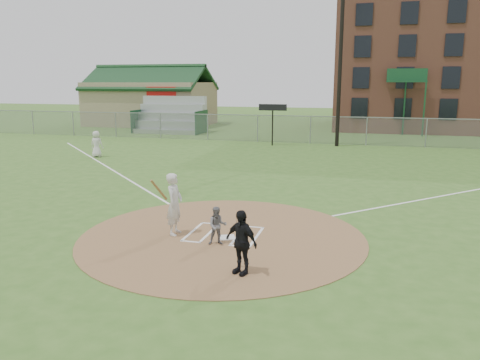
% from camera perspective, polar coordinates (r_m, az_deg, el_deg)
% --- Properties ---
extents(ground, '(140.00, 140.00, 0.00)m').
position_cam_1_polar(ground, '(13.96, -2.15, -6.88)').
color(ground, '#386221').
rests_on(ground, ground).
extents(dirt_circle, '(8.40, 8.40, 0.02)m').
position_cam_1_polar(dirt_circle, '(13.95, -2.15, -6.84)').
color(dirt_circle, olive).
rests_on(dirt_circle, ground).
extents(home_plate, '(0.59, 0.59, 0.03)m').
position_cam_1_polar(home_plate, '(13.75, -1.56, -7.01)').
color(home_plate, silver).
rests_on(home_plate, dirt_circle).
extents(foul_line_third, '(17.04, 17.04, 0.01)m').
position_cam_1_polar(foul_line_third, '(25.58, -15.59, 1.38)').
color(foul_line_third, white).
rests_on(foul_line_third, ground).
extents(catcher, '(0.64, 0.57, 1.08)m').
position_cam_1_polar(catcher, '(13.08, -2.77, -5.59)').
color(catcher, slate).
rests_on(catcher, dirt_circle).
extents(umpire, '(0.99, 0.74, 1.56)m').
position_cam_1_polar(umpire, '(11.08, 0.13, -7.57)').
color(umpire, black).
rests_on(umpire, dirt_circle).
extents(ondeck_player, '(0.79, 0.53, 1.58)m').
position_cam_1_polar(ondeck_player, '(29.62, -17.08, 4.21)').
color(ondeck_player, silver).
rests_on(ondeck_player, ground).
extents(batters_boxes, '(2.08, 1.88, 0.01)m').
position_cam_1_polar(batters_boxes, '(14.08, -1.97, -6.59)').
color(batters_boxes, white).
rests_on(batters_boxes, dirt_circle).
extents(batter_at_plate, '(0.68, 1.03, 1.85)m').
position_cam_1_polar(batter_at_plate, '(13.96, -8.00, -2.91)').
color(batter_at_plate, silver).
rests_on(batter_at_plate, dirt_circle).
extents(outfield_fence, '(56.08, 0.08, 2.03)m').
position_cam_1_polar(outfield_fence, '(35.01, 8.58, 6.09)').
color(outfield_fence, slate).
rests_on(outfield_fence, ground).
extents(bleachers, '(6.08, 3.20, 3.20)m').
position_cam_1_polar(bleachers, '(42.45, -8.57, 7.87)').
color(bleachers, '#B7BABF').
rests_on(bleachers, ground).
extents(clubhouse, '(12.20, 8.71, 6.23)m').
position_cam_1_polar(clubhouse, '(50.65, -10.75, 9.34)').
color(clubhouse, tan).
rests_on(clubhouse, ground).
extents(light_pole, '(1.20, 0.30, 12.22)m').
position_cam_1_polar(light_pole, '(33.73, 12.18, 15.26)').
color(light_pole, black).
rests_on(light_pole, ground).
extents(scoreboard_sign, '(2.00, 0.10, 2.93)m').
position_cam_1_polar(scoreboard_sign, '(33.50, 4.00, 8.29)').
color(scoreboard_sign, black).
rests_on(scoreboard_sign, ground).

